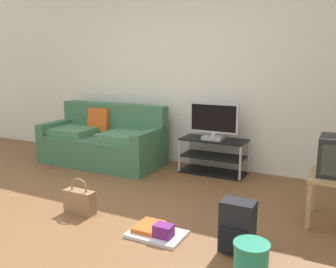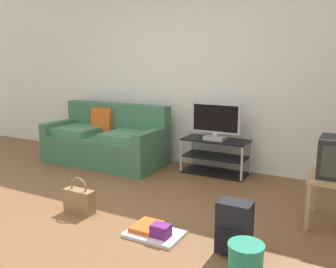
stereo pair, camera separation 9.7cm
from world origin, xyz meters
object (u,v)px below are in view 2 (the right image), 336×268
(tv_stand, at_px, (215,156))
(floor_tray, at_px, (154,231))
(backpack, at_px, (234,228))
(couch, at_px, (107,141))
(cleaning_bucket, at_px, (245,264))
(flat_tv, at_px, (216,122))
(handbag, at_px, (79,200))

(tv_stand, distance_m, floor_tray, 1.97)
(backpack, bearing_deg, couch, 175.28)
(tv_stand, xyz_separation_m, cleaning_bucket, (1.10, -2.28, -0.07))
(tv_stand, relative_size, floor_tray, 1.80)
(cleaning_bucket, distance_m, floor_tray, 0.98)
(flat_tv, distance_m, floor_tray, 2.05)
(flat_tv, bearing_deg, handbag, -111.52)
(tv_stand, xyz_separation_m, flat_tv, (0.00, -0.02, 0.48))
(flat_tv, distance_m, handbag, 2.08)
(handbag, bearing_deg, tv_stand, 68.71)
(couch, relative_size, flat_tv, 2.66)
(backpack, bearing_deg, tv_stand, 143.14)
(tv_stand, xyz_separation_m, floor_tray, (0.18, -1.95, -0.20))
(backpack, height_order, handbag, backpack)
(couch, xyz_separation_m, tv_stand, (1.64, 0.26, -0.09))
(cleaning_bucket, xyz_separation_m, floor_tray, (-0.92, 0.33, -0.12))
(couch, distance_m, handbag, 1.86)
(floor_tray, bearing_deg, tv_stand, 95.34)
(handbag, xyz_separation_m, floor_tray, (0.92, -0.07, -0.09))
(backpack, distance_m, cleaning_bucket, 0.45)
(cleaning_bucket, bearing_deg, couch, 143.69)
(floor_tray, bearing_deg, cleaning_bucket, -19.56)
(tv_stand, height_order, backpack, tv_stand)
(couch, distance_m, tv_stand, 1.66)
(couch, height_order, backpack, couch)
(handbag, relative_size, floor_tray, 0.76)
(tv_stand, distance_m, handbag, 2.02)
(couch, bearing_deg, floor_tray, -42.78)
(couch, xyz_separation_m, flat_tv, (1.64, 0.24, 0.39))
(flat_tv, distance_m, backpack, 2.12)
(tv_stand, height_order, floor_tray, tv_stand)
(couch, height_order, tv_stand, couch)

